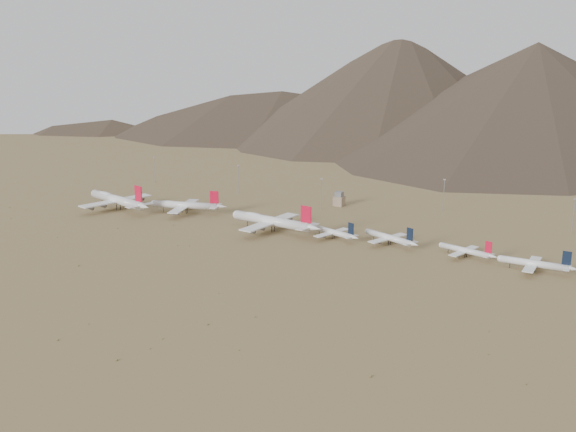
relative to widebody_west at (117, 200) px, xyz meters
The scene contains 16 objects.
ground 123.99m from the widebody_west, 10.12° to the right, with size 3000.00×3000.00×0.00m, color #9C8050.
mountain_ridge 897.92m from the widebody_west, 82.11° to the left, with size 4400.00×1000.00×300.00m.
widebody_west is the anchor object (origin of this frame).
widebody_centre 57.99m from the widebody_west, 17.06° to the left, with size 61.57×48.84×18.86m.
widebody_east 142.58m from the widebody_west, ahead, with size 75.91×58.82×22.59m.
narrowbody_a 188.78m from the widebody_west, ahead, with size 41.60×30.95×14.21m.
narrowbody_b 227.77m from the widebody_west, ahead, with size 43.29×32.50×15.09m.
narrowbody_c 278.32m from the widebody_west, ahead, with size 39.04×28.90×13.22m.
narrowbody_d 319.88m from the widebody_west, ahead, with size 45.15×32.24×14.90m.
control_tower 180.84m from the widebody_west, 32.92° to the left, with size 8.00×8.00×12.00m.
mast_far_west 110.69m from the widebody_west, 114.46° to the left, with size 2.00×0.60×25.70m.
mast_west 112.72m from the widebody_west, 62.55° to the left, with size 2.00×0.60×25.70m.
mast_centre 165.11m from the widebody_west, 28.82° to the left, with size 2.00×0.60×25.70m.
mast_east 262.99m from the widebody_west, 28.08° to the left, with size 2.00×0.60×25.70m.
mast_far_east 344.48m from the widebody_west, 16.51° to the left, with size 2.00×0.60×25.70m.
desert_scrub 175.31m from the widebody_west, 45.88° to the right, with size 433.32×182.01×0.89m.
Camera 1 is at (241.11, -354.79, 123.54)m, focal length 40.00 mm.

